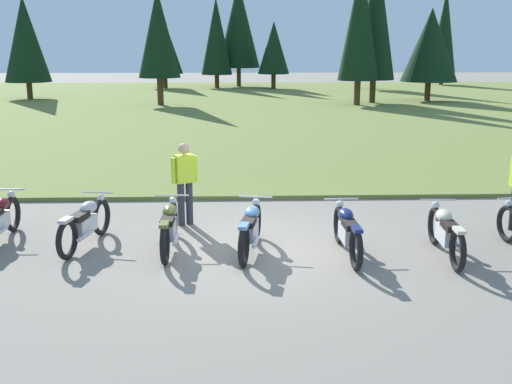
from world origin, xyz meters
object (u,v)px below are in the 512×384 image
object	(u,v)px
motorcycle_olive	(169,227)
rider_in_hivis_vest	(185,179)
motorcycle_silver	(85,223)
motorcycle_sky_blue	(251,228)
motorcycle_navy	(347,231)
motorcycle_cream	(446,232)

from	to	relation	value
motorcycle_olive	rider_in_hivis_vest	world-z (taller)	rider_in_hivis_vest
motorcycle_silver	motorcycle_sky_blue	size ratio (longest dim) A/B	1.00
motorcycle_silver	rider_in_hivis_vest	bearing A→B (deg)	37.44
motorcycle_sky_blue	rider_in_hivis_vest	world-z (taller)	rider_in_hivis_vest
motorcycle_navy	motorcycle_cream	distance (m)	1.68
motorcycle_sky_blue	rider_in_hivis_vest	bearing A→B (deg)	126.20
motorcycle_olive	motorcycle_silver	bearing A→B (deg)	169.29
motorcycle_sky_blue	motorcycle_cream	world-z (taller)	same
motorcycle_navy	rider_in_hivis_vest	world-z (taller)	rider_in_hivis_vest
motorcycle_silver	motorcycle_olive	size ratio (longest dim) A/B	0.99
motorcycle_olive	motorcycle_sky_blue	distance (m)	1.44
motorcycle_sky_blue	motorcycle_cream	distance (m)	3.35
motorcycle_cream	motorcycle_navy	bearing A→B (deg)	175.79
motorcycle_silver	motorcycle_olive	world-z (taller)	same
motorcycle_olive	motorcycle_cream	xyz separation A→B (m)	(4.76, -0.49, 0.00)
motorcycle_silver	motorcycle_sky_blue	bearing A→B (deg)	-8.48
motorcycle_olive	rider_in_hivis_vest	xyz separation A→B (m)	(0.16, 1.59, 0.51)
motorcycle_silver	motorcycle_sky_blue	xyz separation A→B (m)	(2.97, -0.44, 0.00)
motorcycle_olive	motorcycle_cream	world-z (taller)	same
rider_in_hivis_vest	motorcycle_silver	bearing A→B (deg)	-142.56
motorcycle_olive	rider_in_hivis_vest	bearing A→B (deg)	84.38
motorcycle_silver	rider_in_hivis_vest	size ratio (longest dim) A/B	1.24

